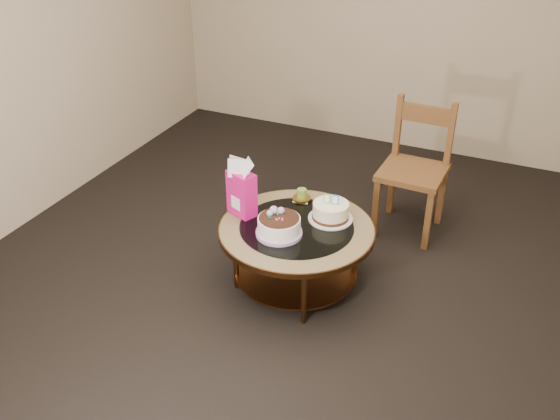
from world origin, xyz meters
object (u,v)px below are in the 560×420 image
at_px(decorated_cake, 279,227).
at_px(dining_chair, 414,168).
at_px(gift_bag, 242,188).
at_px(cream_cake, 331,212).
at_px(coffee_table, 296,237).

xyz_separation_m(decorated_cake, dining_chair, (0.58, 1.16, -0.01)).
height_order(gift_bag, dining_chair, dining_chair).
height_order(cream_cake, gift_bag, gift_bag).
distance_m(cream_cake, gift_bag, 0.60).
height_order(cream_cake, dining_chair, dining_chair).
relative_size(coffee_table, gift_bag, 2.60).
relative_size(decorated_cake, dining_chair, 0.30).
height_order(coffee_table, gift_bag, gift_bag).
bearing_deg(coffee_table, decorated_cake, -116.22).
bearing_deg(coffee_table, gift_bag, 179.39).
bearing_deg(cream_cake, dining_chair, 61.50).
distance_m(cream_cake, dining_chair, 0.92).
bearing_deg(decorated_cake, gift_bag, 157.49).
distance_m(coffee_table, decorated_cake, 0.20).
height_order(decorated_cake, gift_bag, gift_bag).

